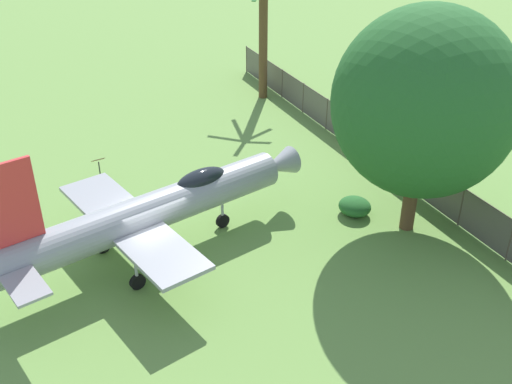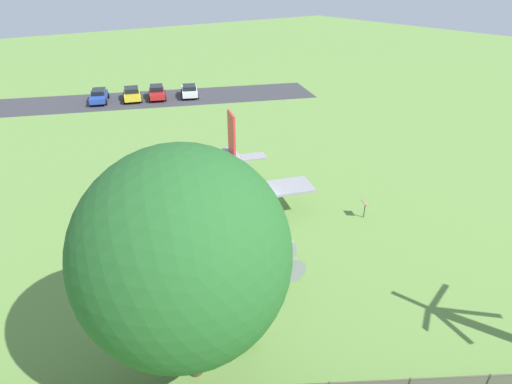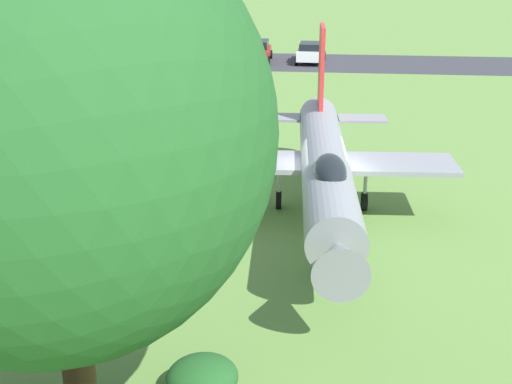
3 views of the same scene
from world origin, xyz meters
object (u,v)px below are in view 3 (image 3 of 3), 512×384
parked_car_yellow (218,51)px  parked_car_blue (168,50)px  shade_tree (52,133)px  shrub_near_fence (202,378)px  display_jet (325,165)px  parked_car_white (311,52)px  parked_car_red (258,51)px

parked_car_yellow → parked_car_blue: 3.84m
parked_car_yellow → shade_tree: bearing=1.1°
shade_tree → shrub_near_fence: shade_tree is taller
display_jet → parked_car_white: 30.54m
shrub_near_fence → parked_car_yellow: parked_car_yellow is taller
parked_car_red → parked_car_blue: bearing=-90.9°
display_jet → parked_car_red: (-7.00, -30.30, -1.29)m
shade_tree → parked_car_yellow: bearing=-107.2°
shade_tree → parked_car_blue: shade_tree is taller
shrub_near_fence → parked_car_red: parked_car_red is taller
shade_tree → parked_car_white: (-18.33, -35.85, -4.86)m
shrub_near_fence → parked_car_yellow: (-9.66, -38.46, 0.35)m
shade_tree → display_jet: bearing=-136.8°
shrub_near_fence → parked_car_red: size_ratio=0.31×
display_jet → parked_car_white: bearing=179.3°
parked_car_red → shrub_near_fence: bearing=3.4°
parked_car_white → parked_car_red: parked_car_red is taller
shrub_near_fence → parked_car_white: size_ratio=0.32×
display_jet → shade_tree: bearing=-27.2°
parked_car_blue → parked_car_white: bearing=88.8°
parked_car_red → parked_car_yellow: 2.99m
display_jet → shrub_near_fence: (5.42, 7.01, -1.67)m
parked_car_yellow → parked_car_red: bearing=85.6°
display_jet → parked_car_blue: size_ratio=2.72×
parked_car_white → parked_car_red: bearing=89.6°
shade_tree → parked_car_blue: (-8.43, -40.18, -4.89)m
shade_tree → parked_car_blue: bearing=-101.8°
shade_tree → parked_car_white: bearing=-117.1°
shrub_near_fence → parked_car_red: 39.32m
parked_car_red → shade_tree: bearing=0.4°
display_jet → parked_car_blue: (-0.70, -32.94, -1.33)m
display_jet → shade_tree: 11.17m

